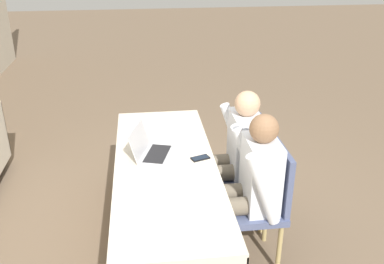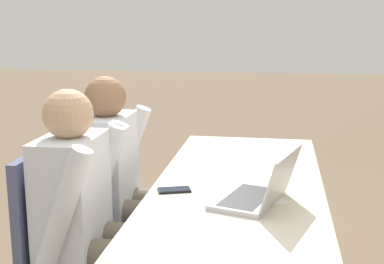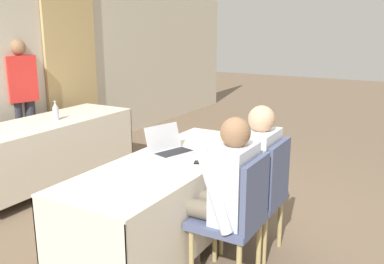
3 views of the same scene
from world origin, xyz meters
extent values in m
plane|color=brown|center=(0.00, 0.00, 0.00)|extent=(24.00, 24.00, 0.00)
cube|color=beige|center=(0.00, 0.00, 0.72)|extent=(2.06, 0.74, 0.02)
cube|color=beige|center=(0.00, -0.37, 0.41)|extent=(2.06, 0.01, 0.60)
cube|color=beige|center=(0.00, 0.37, 0.41)|extent=(2.06, 0.01, 0.60)
cube|color=beige|center=(1.02, 0.00, 0.41)|extent=(0.01, 0.74, 0.60)
cylinder|color=#333333|center=(0.00, 0.00, 0.06)|extent=(0.06, 0.06, 0.11)
cube|color=#B7B7BC|center=(0.14, 0.05, 0.74)|extent=(0.39, 0.31, 0.02)
cube|color=black|center=(0.14, 0.05, 0.75)|extent=(0.33, 0.23, 0.00)
cube|color=#B7B7BC|center=(0.18, 0.18, 0.85)|extent=(0.35, 0.16, 0.20)
cube|color=black|center=(0.18, 0.18, 0.85)|extent=(0.31, 0.14, 0.18)
cube|color=black|center=(0.05, -0.26, 0.73)|extent=(0.11, 0.15, 0.01)
cube|color=#192333|center=(0.05, -0.26, 0.74)|extent=(0.10, 0.14, 0.00)
cube|color=white|center=(0.10, 0.04, 0.73)|extent=(0.31, 0.36, 0.00)
cylinder|color=tan|center=(-0.06, -0.43, 0.21)|extent=(0.04, 0.04, 0.42)
cylinder|color=tan|center=(-0.41, -0.43, 0.21)|extent=(0.04, 0.04, 0.42)
cylinder|color=tan|center=(-0.06, -0.78, 0.21)|extent=(0.04, 0.04, 0.42)
cylinder|color=tan|center=(-0.41, -0.78, 0.21)|extent=(0.04, 0.04, 0.42)
cube|color=#4C567A|center=(-0.23, -0.60, 0.45)|extent=(0.44, 0.44, 0.05)
cube|color=#4C567A|center=(-0.23, -0.80, 0.70)|extent=(0.40, 0.04, 0.45)
cylinder|color=tan|center=(0.41, -0.43, 0.21)|extent=(0.04, 0.04, 0.42)
cylinder|color=tan|center=(0.06, -0.43, 0.21)|extent=(0.04, 0.04, 0.42)
cylinder|color=tan|center=(0.41, -0.78, 0.21)|extent=(0.04, 0.04, 0.42)
cylinder|color=tan|center=(0.06, -0.78, 0.21)|extent=(0.04, 0.04, 0.42)
cube|color=#4C567A|center=(0.23, -0.60, 0.45)|extent=(0.44, 0.44, 0.05)
cube|color=#4C567A|center=(0.23, -0.80, 0.70)|extent=(0.40, 0.04, 0.45)
cylinder|color=#665B4C|center=(-0.14, -0.47, 0.54)|extent=(0.13, 0.42, 0.13)
cylinder|color=#665B4C|center=(-0.32, -0.47, 0.54)|extent=(0.13, 0.42, 0.13)
cylinder|color=#665B4C|center=(-0.14, -0.29, 0.24)|extent=(0.10, 0.10, 0.47)
cylinder|color=#665B4C|center=(-0.32, -0.29, 0.24)|extent=(0.10, 0.10, 0.47)
cube|color=silver|center=(-0.23, -0.65, 0.73)|extent=(0.36, 0.22, 0.52)
cylinder|color=silver|center=(-0.02, -0.61, 0.74)|extent=(0.08, 0.26, 0.54)
cylinder|color=silver|center=(-0.44, -0.61, 0.74)|extent=(0.08, 0.26, 0.54)
sphere|color=#8C6647|center=(-0.23, -0.65, 1.08)|extent=(0.20, 0.20, 0.20)
cylinder|color=#665B4C|center=(0.32, -0.47, 0.54)|extent=(0.13, 0.42, 0.13)
cylinder|color=#665B4C|center=(0.14, -0.47, 0.54)|extent=(0.13, 0.42, 0.13)
cylinder|color=#665B4C|center=(0.32, -0.29, 0.24)|extent=(0.10, 0.10, 0.47)
cylinder|color=#665B4C|center=(0.14, -0.29, 0.24)|extent=(0.10, 0.10, 0.47)
cube|color=silver|center=(0.23, -0.65, 0.73)|extent=(0.36, 0.22, 0.52)
cylinder|color=silver|center=(0.44, -0.61, 0.74)|extent=(0.08, 0.26, 0.54)
cylinder|color=silver|center=(0.02, -0.61, 0.74)|extent=(0.08, 0.26, 0.54)
sphere|color=tan|center=(0.23, -0.65, 1.08)|extent=(0.20, 0.20, 0.20)
camera|label=1|loc=(-2.75, 0.15, 2.26)|focal=40.00mm
camera|label=2|loc=(2.19, 0.16, 1.46)|focal=50.00mm
camera|label=3|loc=(-2.68, -1.74, 1.76)|focal=40.00mm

